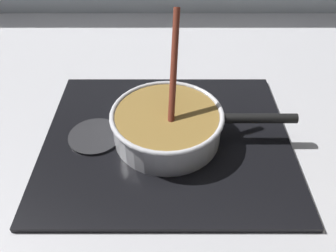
# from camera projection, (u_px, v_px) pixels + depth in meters

# --- Properties ---
(ground) EXTENTS (2.40, 1.60, 0.04)m
(ground) POSITION_uv_depth(u_px,v_px,m) (134.00, 164.00, 0.77)
(ground) COLOR #B7B7BC
(hob_plate) EXTENTS (0.56, 0.48, 0.01)m
(hob_plate) POSITION_uv_depth(u_px,v_px,m) (168.00, 139.00, 0.79)
(hob_plate) COLOR black
(hob_plate) RESTS_ON ground
(burner_ring) EXTENTS (0.20, 0.20, 0.01)m
(burner_ring) POSITION_uv_depth(u_px,v_px,m) (168.00, 136.00, 0.78)
(burner_ring) COLOR #592D0C
(burner_ring) RESTS_ON hob_plate
(spare_burner) EXTENTS (0.12, 0.12, 0.01)m
(spare_burner) POSITION_uv_depth(u_px,v_px,m) (96.00, 136.00, 0.79)
(spare_burner) COLOR #262628
(spare_burner) RESTS_ON hob_plate
(cooking_pan) EXTENTS (0.41, 0.25, 0.27)m
(cooking_pan) POSITION_uv_depth(u_px,v_px,m) (169.00, 124.00, 0.76)
(cooking_pan) COLOR silver
(cooking_pan) RESTS_ON hob_plate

